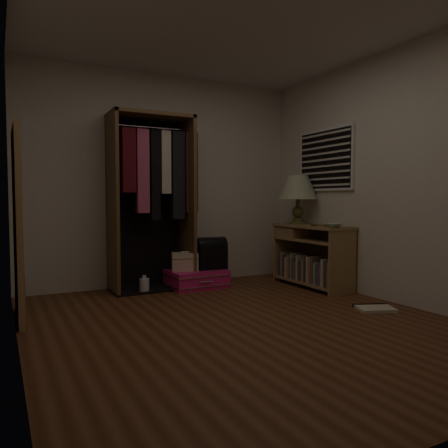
{
  "coord_description": "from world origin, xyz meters",
  "views": [
    {
      "loc": [
        -1.86,
        -3.2,
        1.06
      ],
      "look_at": [
        0.3,
        0.95,
        0.8
      ],
      "focal_mm": 35.0,
      "sensor_mm": 36.0,
      "label": 1
    }
  ],
  "objects_px": {
    "open_wardrobe": "(154,187)",
    "black_bag": "(211,252)",
    "console_bookshelf": "(309,254)",
    "white_jug": "(144,285)",
    "floor_mirror": "(18,224)",
    "train_case": "(185,261)",
    "table_lamp": "(298,189)",
    "pink_suitcase": "(197,279)"
  },
  "relations": [
    {
      "from": "open_wardrobe",
      "to": "train_case",
      "type": "height_order",
      "value": "open_wardrobe"
    },
    {
      "from": "floor_mirror",
      "to": "train_case",
      "type": "height_order",
      "value": "floor_mirror"
    },
    {
      "from": "black_bag",
      "to": "white_jug",
      "type": "bearing_deg",
      "value": -175.76
    },
    {
      "from": "pink_suitcase",
      "to": "black_bag",
      "type": "xyz_separation_m",
      "value": [
        0.19,
        0.0,
        0.31
      ]
    },
    {
      "from": "white_jug",
      "to": "black_bag",
      "type": "bearing_deg",
      "value": 0.1
    },
    {
      "from": "black_bag",
      "to": "table_lamp",
      "type": "xyz_separation_m",
      "value": [
        1.08,
        -0.31,
        0.79
      ]
    },
    {
      "from": "floor_mirror",
      "to": "table_lamp",
      "type": "distance_m",
      "value": 3.27
    },
    {
      "from": "console_bookshelf",
      "to": "floor_mirror",
      "type": "distance_m",
      "value": 3.27
    },
    {
      "from": "open_wardrobe",
      "to": "table_lamp",
      "type": "bearing_deg",
      "value": -15.27
    },
    {
      "from": "black_bag",
      "to": "white_jug",
      "type": "xyz_separation_m",
      "value": [
        -0.85,
        -0.0,
        -0.33
      ]
    },
    {
      "from": "black_bag",
      "to": "white_jug",
      "type": "distance_m",
      "value": 0.91
    },
    {
      "from": "table_lamp",
      "to": "white_jug",
      "type": "relative_size",
      "value": 3.22
    },
    {
      "from": "console_bookshelf",
      "to": "floor_mirror",
      "type": "bearing_deg",
      "value": -179.23
    },
    {
      "from": "pink_suitcase",
      "to": "white_jug",
      "type": "distance_m",
      "value": 0.65
    },
    {
      "from": "floor_mirror",
      "to": "train_case",
      "type": "xyz_separation_m",
      "value": [
        1.83,
        0.63,
        -0.53
      ]
    },
    {
      "from": "console_bookshelf",
      "to": "white_jug",
      "type": "xyz_separation_m",
      "value": [
        -1.92,
        0.56,
        -0.31
      ]
    },
    {
      "from": "open_wardrobe",
      "to": "train_case",
      "type": "relative_size",
      "value": 5.62
    },
    {
      "from": "floor_mirror",
      "to": "table_lamp",
      "type": "height_order",
      "value": "floor_mirror"
    },
    {
      "from": "floor_mirror",
      "to": "white_jug",
      "type": "bearing_deg",
      "value": 24.56
    },
    {
      "from": "floor_mirror",
      "to": "pink_suitcase",
      "type": "relative_size",
      "value": 2.37
    },
    {
      "from": "train_case",
      "to": "white_jug",
      "type": "distance_m",
      "value": 0.57
    },
    {
      "from": "open_wardrobe",
      "to": "black_bag",
      "type": "distance_m",
      "value": 1.05
    },
    {
      "from": "console_bookshelf",
      "to": "floor_mirror",
      "type": "height_order",
      "value": "floor_mirror"
    },
    {
      "from": "train_case",
      "to": "console_bookshelf",
      "type": "bearing_deg",
      "value": -5.06
    },
    {
      "from": "pink_suitcase",
      "to": "train_case",
      "type": "distance_m",
      "value": 0.26
    },
    {
      "from": "table_lamp",
      "to": "console_bookshelf",
      "type": "bearing_deg",
      "value": -91.34
    },
    {
      "from": "floor_mirror",
      "to": "open_wardrobe",
      "type": "bearing_deg",
      "value": 27.25
    },
    {
      "from": "open_wardrobe",
      "to": "black_bag",
      "type": "relative_size",
      "value": 5.24
    },
    {
      "from": "pink_suitcase",
      "to": "table_lamp",
      "type": "distance_m",
      "value": 1.71
    },
    {
      "from": "table_lamp",
      "to": "train_case",
      "type": "bearing_deg",
      "value": 166.6
    },
    {
      "from": "open_wardrobe",
      "to": "floor_mirror",
      "type": "height_order",
      "value": "open_wardrobe"
    },
    {
      "from": "floor_mirror",
      "to": "black_bag",
      "type": "height_order",
      "value": "floor_mirror"
    },
    {
      "from": "floor_mirror",
      "to": "train_case",
      "type": "relative_size",
      "value": 4.66
    },
    {
      "from": "open_wardrobe",
      "to": "white_jug",
      "type": "relative_size",
      "value": 10.33
    },
    {
      "from": "floor_mirror",
      "to": "pink_suitcase",
      "type": "height_order",
      "value": "floor_mirror"
    },
    {
      "from": "pink_suitcase",
      "to": "black_bag",
      "type": "distance_m",
      "value": 0.36
    },
    {
      "from": "pink_suitcase",
      "to": "black_bag",
      "type": "bearing_deg",
      "value": -1.72
    },
    {
      "from": "open_wardrobe",
      "to": "train_case",
      "type": "distance_m",
      "value": 0.95
    },
    {
      "from": "black_bag",
      "to": "open_wardrobe",
      "type": "bearing_deg",
      "value": 169.72
    },
    {
      "from": "open_wardrobe",
      "to": "console_bookshelf",
      "type": "bearing_deg",
      "value": -22.71
    },
    {
      "from": "console_bookshelf",
      "to": "white_jug",
      "type": "bearing_deg",
      "value": 163.87
    },
    {
      "from": "pink_suitcase",
      "to": "black_bag",
      "type": "relative_size",
      "value": 1.83
    }
  ]
}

